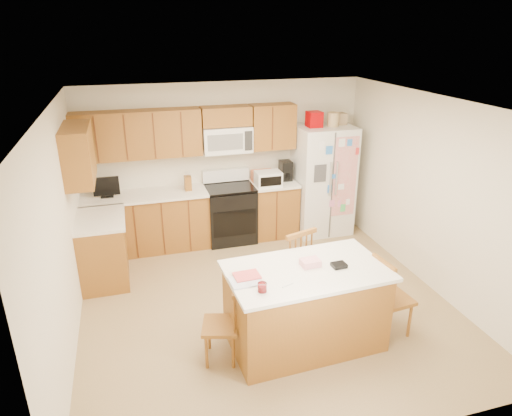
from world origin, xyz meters
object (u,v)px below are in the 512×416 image
object	(u,v)px
stove	(230,212)
island	(305,306)
windsor_chair_left	(222,325)
windsor_chair_right	(390,298)
refrigerator	(323,179)
windsor_chair_back	(292,269)

from	to	relation	value
stove	island	bearing A→B (deg)	-86.30
windsor_chair_left	windsor_chair_right	distance (m)	1.91
island	windsor_chair_right	distance (m)	0.99
refrigerator	island	world-z (taller)	refrigerator
refrigerator	windsor_chair_right	xyz separation A→B (m)	(-0.40, -2.83, -0.47)
refrigerator	island	size ratio (longest dim) A/B	1.18
stove	windsor_chair_back	distance (m)	2.07
refrigerator	stove	bearing A→B (deg)	177.70
refrigerator	windsor_chair_left	bearing A→B (deg)	-130.01
refrigerator	windsor_chair_right	bearing A→B (deg)	-98.13
refrigerator	windsor_chair_back	distance (m)	2.39
windsor_chair_back	windsor_chair_right	size ratio (longest dim) A/B	1.12
stove	refrigerator	distance (m)	1.63
windsor_chair_left	windsor_chair_right	xyz separation A→B (m)	(1.90, -0.08, 0.03)
windsor_chair_back	windsor_chair_right	world-z (taller)	windsor_chair_back
stove	refrigerator	size ratio (longest dim) A/B	0.55
stove	windsor_chair_right	distance (m)	3.12
island	windsor_chair_right	size ratio (longest dim) A/B	1.82
refrigerator	island	distance (m)	3.10
island	refrigerator	bearing A→B (deg)	63.07
stove	island	distance (m)	2.80
windsor_chair_back	windsor_chair_right	bearing A→B (deg)	-44.45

